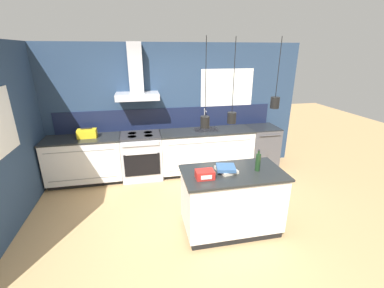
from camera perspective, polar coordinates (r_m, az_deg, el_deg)
name	(u,v)px	position (r m, az deg, el deg)	size (l,w,h in m)	color
ground_plane	(186,223)	(4.05, -1.30, -17.13)	(16.00, 16.00, 0.00)	tan
wall_back	(167,107)	(5.31, -5.63, 8.11)	(5.60, 2.40, 2.60)	navy
wall_left	(7,137)	(4.45, -35.93, 1.29)	(0.08, 3.80, 2.60)	navy
counter_run_left	(85,160)	(5.37, -22.69, -3.28)	(1.40, 0.64, 0.91)	black
counter_run_sink	(206,151)	(5.42, 3.17, -1.47)	(1.91, 0.64, 1.33)	black
oven_range	(142,156)	(5.25, -11.10, -2.62)	(0.78, 0.66, 0.91)	#B5B5BA
dishwasher	(261,147)	(5.85, 15.13, -0.58)	(0.61, 0.65, 0.91)	#4C4C51
kitchen_island	(232,201)	(3.73, 8.78, -12.36)	(1.38, 0.76, 0.91)	black
bottle_on_island	(258,162)	(3.57, 14.44, -3.89)	(0.07, 0.07, 0.30)	#193319
book_stack	(226,169)	(3.49, 7.58, -5.47)	(0.30, 0.33, 0.08)	beige
red_supply_box	(205,174)	(3.29, 2.87, -6.77)	(0.23, 0.17, 0.11)	red
yellow_toolbox	(87,133)	(5.17, -22.30, 2.19)	(0.34, 0.18, 0.19)	gold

